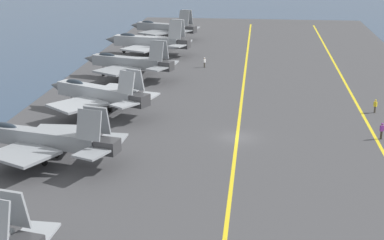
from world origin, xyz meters
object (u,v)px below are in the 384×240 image
object	(u,v)px
parked_jet_fifth	(129,63)
parked_jet_third	(42,138)
parked_jet_fourth	(98,93)
crew_white_vest	(204,62)
crew_purple_vest	(382,130)
parked_jet_sixth	(148,42)
crew_yellow_vest	(375,105)
parked_jet_seventh	(164,28)

from	to	relation	value
parked_jet_fifth	parked_jet_third	bearing A→B (deg)	178.06
parked_jet_fourth	parked_jet_fifth	bearing A→B (deg)	0.37
crew_white_vest	crew_purple_vest	bearing A→B (deg)	-145.96
parked_jet_fifth	parked_jet_sixth	bearing A→B (deg)	1.73
parked_jet_third	crew_yellow_vest	size ratio (longest dim) A/B	9.91
parked_jet_sixth	parked_jet_seventh	world-z (taller)	parked_jet_sixth
parked_jet_fifth	crew_white_vest	bearing A→B (deg)	-49.58
crew_white_vest	parked_jet_fourth	bearing A→B (deg)	158.82
crew_yellow_vest	parked_jet_fifth	bearing A→B (deg)	67.68
parked_jet_third	crew_white_vest	xyz separation A→B (m)	(43.40, -11.88, -1.38)
parked_jet_fourth	parked_jet_sixth	distance (m)	37.09
parked_jet_sixth	parked_jet_seventh	bearing A→B (deg)	-0.78
parked_jet_seventh	crew_purple_vest	xyz separation A→B (m)	(-59.78, -33.45, -1.32)
crew_purple_vest	parked_jet_third	bearing A→B (deg)	106.66
parked_jet_seventh	crew_purple_vest	bearing A→B (deg)	-150.77
parked_jet_sixth	parked_jet_seventh	xyz separation A→B (m)	(16.92, -0.23, -0.02)
parked_jet_fourth	parked_jet_sixth	world-z (taller)	parked_jet_sixth
parked_jet_seventh	crew_purple_vest	size ratio (longest dim) A/B	8.35
crew_white_vest	parked_jet_seventh	bearing A→B (deg)	22.54
parked_jet_fourth	crew_purple_vest	size ratio (longest dim) A/B	8.23
parked_jet_fifth	parked_jet_fourth	bearing A→B (deg)	-179.63
parked_jet_fourth	crew_purple_vest	bearing A→B (deg)	-99.94
parked_jet_third	parked_jet_sixth	size ratio (longest dim) A/B	1.04
crew_yellow_vest	parked_jet_third	bearing A→B (deg)	119.75
parked_jet_sixth	parked_jet_third	bearing A→B (deg)	179.36
parked_jet_sixth	crew_purple_vest	xyz separation A→B (m)	(-42.87, -33.68, -1.35)
parked_jet_fourth	parked_jet_seventh	bearing A→B (deg)	0.48
parked_jet_third	crew_white_vest	world-z (taller)	parked_jet_third
parked_jet_fifth	parked_jet_sixth	xyz separation A→B (m)	(18.86, 0.57, -0.17)
parked_jet_third	parked_jet_seventh	distance (m)	70.04
parked_jet_sixth	crew_yellow_vest	size ratio (longest dim) A/B	9.54
parked_jet_fifth	parked_jet_sixth	world-z (taller)	parked_jet_sixth
crew_yellow_vest	parked_jet_seventh	bearing A→B (deg)	34.74
parked_jet_sixth	parked_jet_seventh	size ratio (longest dim) A/B	1.07
parked_jet_fourth	crew_purple_vest	distance (m)	33.53
crew_purple_vest	crew_white_vest	bearing A→B (deg)	34.04
parked_jet_fifth	parked_jet_seventh	distance (m)	35.77
parked_jet_fourth	parked_jet_seventh	xyz separation A→B (m)	(54.00, 0.45, -0.24)
parked_jet_third	parked_jet_fourth	world-z (taller)	parked_jet_fourth
parked_jet_fifth	crew_white_vest	world-z (taller)	parked_jet_fifth
parked_jet_fifth	crew_yellow_vest	world-z (taller)	parked_jet_fifth
parked_jet_seventh	parked_jet_third	bearing A→B (deg)	179.33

